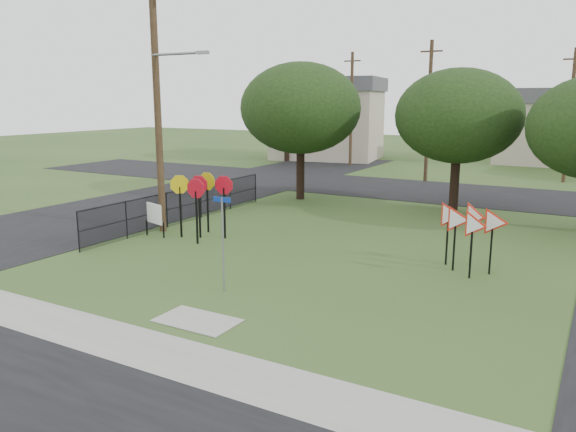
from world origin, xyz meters
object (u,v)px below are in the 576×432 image
(stop_sign_cluster, at_px, (201,191))
(info_board, at_px, (154,215))
(street_name_sign, at_px, (223,237))
(yield_sign_cluster, at_px, (468,222))

(stop_sign_cluster, relative_size, info_board, 1.87)
(street_name_sign, bearing_deg, stop_sign_cluster, 133.53)
(stop_sign_cluster, xyz_separation_m, yield_sign_cluster, (9.93, 0.70, -0.26))
(info_board, bearing_deg, street_name_sign, -32.10)
(info_board, bearing_deg, stop_sign_cluster, 24.05)
(stop_sign_cluster, distance_m, info_board, 2.14)
(yield_sign_cluster, xyz_separation_m, info_board, (-11.68, -1.48, -0.69))
(street_name_sign, relative_size, info_board, 2.04)
(street_name_sign, xyz_separation_m, info_board, (-6.15, 3.86, -0.68))
(info_board, bearing_deg, yield_sign_cluster, 7.23)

